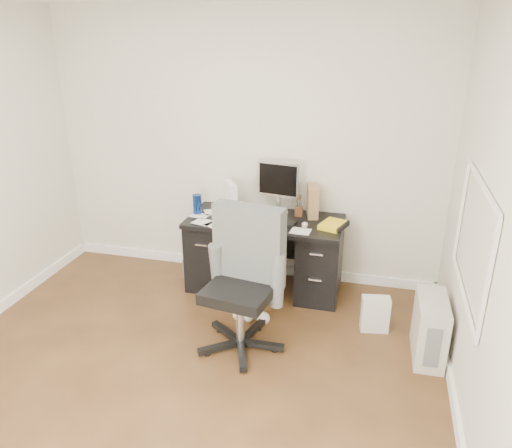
% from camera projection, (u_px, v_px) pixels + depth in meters
% --- Properties ---
extents(ground, '(4.00, 4.00, 0.00)m').
position_uv_depth(ground, '(174.00, 388.00, 3.70)').
color(ground, '#422915').
rests_on(ground, ground).
extents(room_shell, '(4.02, 4.02, 2.71)m').
position_uv_depth(room_shell, '(164.00, 172.00, 3.10)').
color(room_shell, silver).
rests_on(room_shell, ground).
extents(desk, '(1.50, 0.70, 0.75)m').
position_uv_depth(desk, '(265.00, 252.00, 4.96)').
color(desk, black).
rests_on(desk, ground).
extents(loose_papers, '(1.10, 0.60, 0.00)m').
position_uv_depth(loose_papers, '(244.00, 219.00, 4.83)').
color(loose_papers, silver).
rests_on(loose_papers, desk).
extents(lcd_monitor, '(0.47, 0.31, 0.55)m').
position_uv_depth(lcd_monitor, '(278.00, 188.00, 4.86)').
color(lcd_monitor, silver).
rests_on(lcd_monitor, desk).
extents(keyboard, '(0.48, 0.23, 0.03)m').
position_uv_depth(keyboard, '(272.00, 221.00, 4.76)').
color(keyboard, black).
rests_on(keyboard, desk).
extents(computer_mouse, '(0.06, 0.06, 0.06)m').
position_uv_depth(computer_mouse, '(305.00, 225.00, 4.61)').
color(computer_mouse, silver).
rests_on(computer_mouse, desk).
extents(travel_mug, '(0.10, 0.10, 0.20)m').
position_uv_depth(travel_mug, '(197.00, 204.00, 4.95)').
color(travel_mug, navy).
rests_on(travel_mug, desk).
extents(white_binder, '(0.25, 0.30, 0.31)m').
position_uv_depth(white_binder, '(231.00, 198.00, 4.94)').
color(white_binder, white).
rests_on(white_binder, desk).
extents(magazine_file, '(0.19, 0.28, 0.30)m').
position_uv_depth(magazine_file, '(313.00, 201.00, 4.87)').
color(magazine_file, '#99764A').
rests_on(magazine_file, desk).
extents(pen_cup, '(0.10, 0.10, 0.22)m').
position_uv_depth(pen_cup, '(299.00, 205.00, 4.88)').
color(pen_cup, '#532E17').
rests_on(pen_cup, desk).
extents(yellow_book, '(0.28, 0.31, 0.05)m').
position_uv_depth(yellow_book, '(333.00, 225.00, 4.63)').
color(yellow_book, yellow).
rests_on(yellow_book, desk).
extents(paper_remote, '(0.31, 0.27, 0.02)m').
position_uv_depth(paper_remote, '(244.00, 228.00, 4.59)').
color(paper_remote, silver).
rests_on(paper_remote, desk).
extents(office_chair, '(0.77, 0.77, 1.19)m').
position_uv_depth(office_chair, '(240.00, 284.00, 3.95)').
color(office_chair, '#4A4C4A').
rests_on(office_chair, ground).
extents(pc_tower, '(0.24, 0.52, 0.51)m').
position_uv_depth(pc_tower, '(430.00, 328.00, 3.97)').
color(pc_tower, '#ADA99C').
rests_on(pc_tower, ground).
extents(shopping_bag, '(0.26, 0.21, 0.32)m').
position_uv_depth(shopping_bag, '(375.00, 314.00, 4.34)').
color(shopping_bag, silver).
rests_on(shopping_bag, ground).
extents(wicker_basket, '(0.47, 0.47, 0.36)m').
position_uv_depth(wicker_basket, '(250.00, 286.00, 4.77)').
color(wicker_basket, '#4A3016').
rests_on(wicker_basket, ground).
extents(desk_printer, '(0.43, 0.38, 0.22)m').
position_uv_depth(desk_printer, '(205.00, 267.00, 5.30)').
color(desk_printer, slate).
rests_on(desk_printer, ground).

